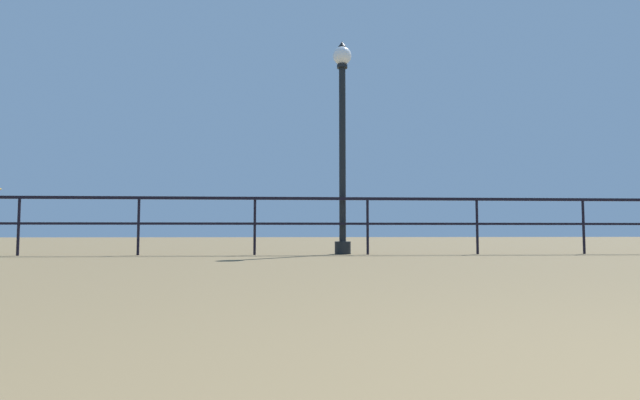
# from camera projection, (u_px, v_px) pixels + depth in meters

# --- Properties ---
(pier_railing) EXTENTS (23.21, 0.05, 0.98)m
(pier_railing) POSITION_uv_depth(u_px,v_px,m) (368.00, 212.00, 8.37)
(pier_railing) COLOR black
(pier_railing) RESTS_ON ground_plane
(lamppost_center) EXTENTS (0.33, 0.33, 3.80)m
(lamppost_center) POSITION_uv_depth(u_px,v_px,m) (342.00, 130.00, 8.60)
(lamppost_center) COLOR black
(lamppost_center) RESTS_ON ground_plane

